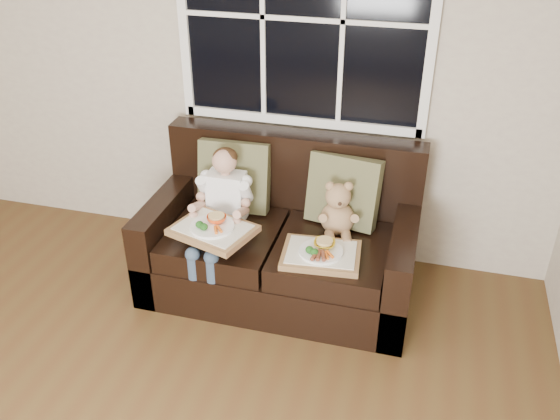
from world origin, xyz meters
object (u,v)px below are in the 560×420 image
(teddy_bear, at_px, (337,212))
(tray_right, at_px, (321,253))
(loveseat, at_px, (283,244))
(child, at_px, (222,203))
(tray_left, at_px, (213,229))

(teddy_bear, bearing_deg, tray_right, -110.98)
(loveseat, xyz_separation_m, child, (-0.37, -0.11, 0.32))
(loveseat, distance_m, tray_left, 0.55)
(loveseat, relative_size, child, 2.19)
(loveseat, xyz_separation_m, tray_right, (0.31, -0.29, 0.17))
(child, height_order, tray_right, child)
(child, height_order, tray_left, child)
(child, bearing_deg, tray_left, -83.82)
(child, distance_m, teddy_bear, 0.72)
(teddy_bear, relative_size, tray_left, 0.68)
(loveseat, relative_size, tray_left, 3.11)
(tray_left, bearing_deg, tray_right, 21.62)
(child, xyz_separation_m, teddy_bear, (0.71, 0.12, -0.03))
(child, bearing_deg, loveseat, 17.44)
(tray_left, bearing_deg, loveseat, 62.07)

